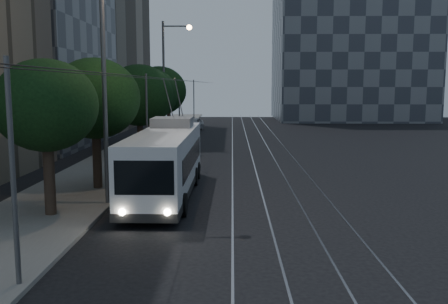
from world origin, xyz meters
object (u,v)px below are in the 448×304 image
at_px(pickup_silver, 169,148).
at_px(car_white_b, 180,140).
at_px(streetlamp_near, 113,50).
at_px(streetlamp_far, 169,72).
at_px(car_white_d, 193,124).
at_px(car_white_a, 174,146).
at_px(trolleybus, 166,162).
at_px(car_white_c, 186,133).

bearing_deg(pickup_silver, car_white_b, 110.25).
xyz_separation_m(streetlamp_near, streetlamp_far, (-0.44, 21.87, -0.37)).
distance_m(car_white_d, streetlamp_near, 36.51).
height_order(car_white_a, car_white_d, car_white_d).
relative_size(car_white_a, streetlamp_near, 0.35).
distance_m(car_white_a, streetlamp_far, 8.09).
distance_m(trolleybus, car_white_a, 14.17).
bearing_deg(pickup_silver, streetlamp_near, -70.57).
bearing_deg(trolleybus, streetlamp_far, 97.06).
xyz_separation_m(pickup_silver, car_white_b, (0.12, 6.42, -0.10)).
relative_size(car_white_a, car_white_c, 1.01).
relative_size(streetlamp_near, streetlamp_far, 1.06).
bearing_deg(pickup_silver, car_white_c, 111.01).
bearing_deg(pickup_silver, streetlamp_far, 118.04).
xyz_separation_m(car_white_a, car_white_c, (-0.09, 10.10, -0.03)).
relative_size(pickup_silver, streetlamp_far, 0.52).
bearing_deg(trolleybus, car_white_d, 92.74).
xyz_separation_m(car_white_d, streetlamp_far, (-0.91, -14.14, 5.60)).
bearing_deg(car_white_d, pickup_silver, -79.39).
height_order(trolleybus, pickup_silver, trolleybus).
relative_size(car_white_d, streetlamp_near, 0.40).
relative_size(trolleybus, pickup_silver, 2.18).
height_order(car_white_b, streetlamp_near, streetlamp_near).
height_order(car_white_b, streetlamp_far, streetlamp_far).
bearing_deg(streetlamp_near, trolleybus, 48.94).
height_order(car_white_b, car_white_c, car_white_b).
distance_m(pickup_silver, streetlamp_near, 15.31).
bearing_deg(trolleybus, car_white_c, 93.52).
height_order(trolleybus, streetlamp_far, streetlamp_far).
relative_size(car_white_b, car_white_d, 1.02).
xyz_separation_m(trolleybus, car_white_c, (-1.33, 24.19, -1.01)).
xyz_separation_m(car_white_b, car_white_d, (-0.12, 15.50, 0.10)).
distance_m(trolleybus, pickup_silver, 12.06).
relative_size(car_white_d, streetlamp_far, 0.43).
bearing_deg(car_white_a, streetlamp_far, 86.76).
height_order(pickup_silver, car_white_b, pickup_silver).
distance_m(car_white_a, car_white_d, 19.78).
bearing_deg(car_white_d, car_white_c, -78.98).
bearing_deg(car_white_d, streetlamp_far, -83.09).
bearing_deg(car_white_d, car_white_a, -78.93).
distance_m(car_white_b, streetlamp_near, 21.40).
bearing_deg(car_white_d, car_white_b, -78.94).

